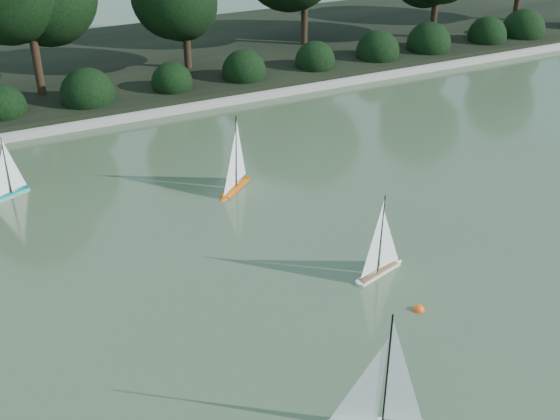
% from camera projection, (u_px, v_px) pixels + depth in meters
% --- Properties ---
extents(ground, '(80.00, 80.00, 0.00)m').
position_uv_depth(ground, '(399.00, 306.00, 10.06)').
color(ground, '#32472A').
rests_on(ground, ground).
extents(pond_coping, '(40.00, 0.35, 0.18)m').
position_uv_depth(pond_coping, '(184.00, 107.00, 17.09)').
color(pond_coping, gray).
rests_on(pond_coping, ground).
extents(far_bank, '(40.00, 8.00, 0.30)m').
position_uv_depth(far_bank, '(137.00, 63.00, 20.21)').
color(far_bank, black).
rests_on(far_bank, ground).
extents(shrub_hedge, '(29.10, 1.10, 1.10)m').
position_uv_depth(shrub_hedge, '(171.00, 83.00, 17.63)').
color(shrub_hedge, black).
rests_on(shrub_hedge, ground).
extents(sailboat_white_a, '(1.15, 0.79, 1.71)m').
position_uv_depth(sailboat_white_a, '(371.00, 409.00, 7.90)').
color(sailboat_white_a, silver).
rests_on(sailboat_white_a, ground).
extents(sailboat_white_b, '(1.07, 0.46, 1.47)m').
position_uv_depth(sailboat_white_b, '(383.00, 259.00, 10.75)').
color(sailboat_white_b, silver).
rests_on(sailboat_white_b, ground).
extents(sailboat_orange, '(0.96, 0.84, 1.55)m').
position_uv_depth(sailboat_orange, '(233.00, 179.00, 13.21)').
color(sailboat_orange, '#D25A06').
rests_on(sailboat_orange, ground).
extents(sailboat_teal, '(0.87, 0.48, 1.24)m').
position_uv_depth(sailboat_teal, '(5.00, 187.00, 13.00)').
color(sailboat_teal, '#108F85').
rests_on(sailboat_teal, ground).
extents(race_buoy, '(0.16, 0.16, 0.16)m').
position_uv_depth(race_buoy, '(419.00, 310.00, 9.99)').
color(race_buoy, '#FD4E0D').
rests_on(race_buoy, ground).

